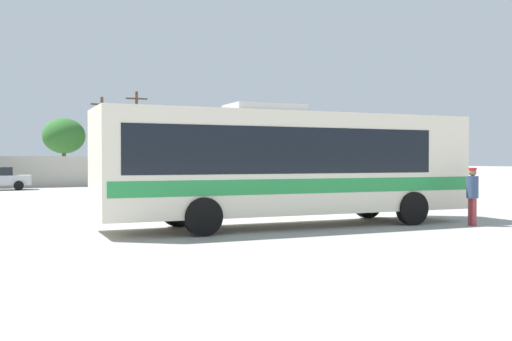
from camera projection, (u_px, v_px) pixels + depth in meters
The scene contains 9 objects.
ground_plane at pixel (195, 202), 28.15m from camera, with size 300.00×300.00×0.00m, color #A3A099.
perimeter_wall at pixel (94, 171), 45.61m from camera, with size 80.00×0.30×2.32m, color #B2AD9E.
coach_bus_cream_green at pixel (287, 162), 18.00m from camera, with size 11.95×3.65×3.68m.
attendant_by_bus_door at pixel (472, 193), 18.15m from camera, with size 0.43×0.43×1.79m.
utility_pole_near at pixel (102, 139), 47.38m from camera, with size 1.80×0.24×7.10m.
utility_pole_far at pixel (137, 136), 49.96m from camera, with size 1.80×0.39×7.83m.
roadside_tree_midleft at pixel (64, 136), 49.07m from camera, with size 3.48×3.48×5.53m.
roadside_tree_midright at pixel (165, 137), 52.62m from camera, with size 3.59×3.59×5.62m.
roadside_tree_right at pixel (164, 140), 54.96m from camera, with size 4.13×4.13×5.67m.
Camera 1 is at (-11.01, -16.04, 2.03)m, focal length 41.40 mm.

